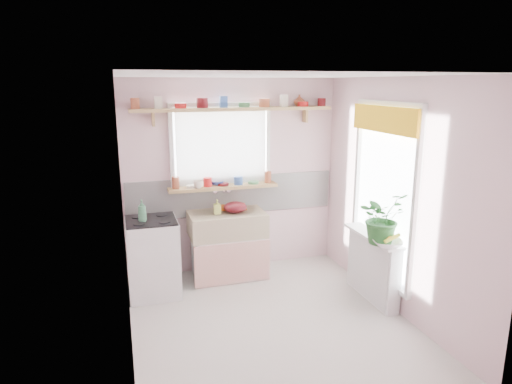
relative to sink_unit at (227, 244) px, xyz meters
name	(u,v)px	position (x,y,z in m)	size (l,w,h in m)	color
room	(301,175)	(0.81, -0.43, 0.94)	(3.20, 3.20, 3.20)	beige
sink_unit	(227,244)	(0.00, 0.00, 0.00)	(0.95, 0.65, 1.11)	white
cooker	(153,257)	(-0.95, -0.24, 0.03)	(0.58, 0.58, 0.93)	white
radiator_ledge	(373,266)	(1.45, -1.09, -0.03)	(0.22, 0.95, 0.78)	white
windowsill	(223,187)	(0.00, 0.19, 0.71)	(1.40, 0.22, 0.04)	tan
pine_shelf	(234,109)	(0.15, 0.18, 1.69)	(2.52, 0.24, 0.04)	tan
shelf_crockery	(232,103)	(0.13, 0.18, 1.76)	(2.47, 0.11, 0.12)	#A55133
sill_crockery	(222,181)	(-0.02, 0.19, 0.78)	(1.35, 0.11, 0.12)	#A55133
dish_tray	(232,206)	(0.11, 0.21, 0.44)	(0.36, 0.27, 0.04)	#E95A14
colander	(235,207)	(0.10, -0.01, 0.48)	(0.29, 0.29, 0.13)	#4F0D15
jade_plant	(382,217)	(1.36, -1.35, 0.63)	(0.51, 0.44, 0.57)	#265F28
fruit_bowl	(387,243)	(1.36, -1.48, 0.38)	(0.31, 0.31, 0.08)	silver
herb_pot	(377,224)	(1.48, -1.07, 0.45)	(0.11, 0.08, 0.22)	#305C25
soap_bottle_sink	(217,207)	(-0.12, -0.01, 0.51)	(0.08, 0.08, 0.18)	#C9D960
sill_cup	(198,184)	(-0.33, 0.13, 0.78)	(0.12, 0.12, 0.10)	silver
sill_bowl	(217,183)	(-0.07, 0.25, 0.75)	(0.17, 0.17, 0.05)	#2D4394
shelf_vase	(299,100)	(1.04, 0.24, 1.78)	(0.14, 0.14, 0.15)	#9A4E2F
cooker_bottle	(142,211)	(-1.04, -0.30, 0.61)	(0.10, 0.10, 0.25)	#3B7751
fruit	(388,237)	(1.37, -1.47, 0.44)	(0.20, 0.14, 0.10)	orange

